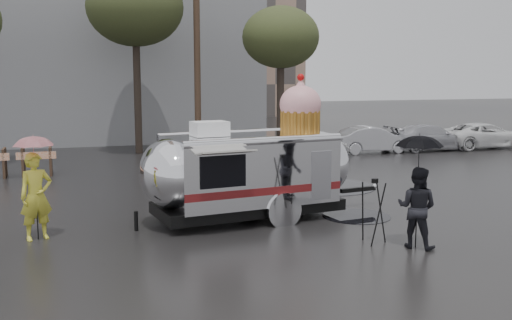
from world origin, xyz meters
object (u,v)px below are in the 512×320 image
object	(u,v)px
person_left	(36,196)
tripod	(374,206)
person_right	(417,208)
airstream_trailer	(251,167)

from	to	relation	value
person_left	tripod	xyz separation A→B (m)	(6.75, -2.38, -0.14)
person_right	tripod	xyz separation A→B (m)	(-0.67, 0.55, -0.04)
airstream_trailer	person_left	distance (m)	4.97
airstream_trailer	tripod	size ratio (longest dim) A/B	4.80
tripod	airstream_trailer	bearing A→B (deg)	97.63
person_left	tripod	world-z (taller)	person_left
tripod	person_right	bearing A→B (deg)	-64.26
airstream_trailer	tripod	distance (m)	3.42
person_right	person_left	bearing A→B (deg)	25.97
person_left	tripod	distance (m)	7.15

